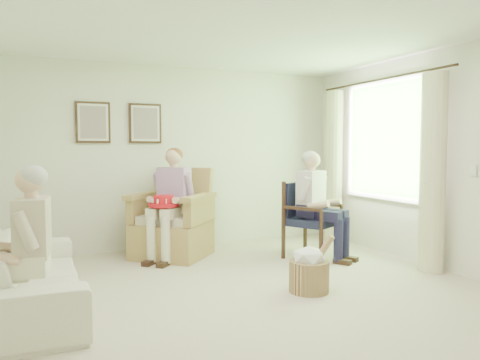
# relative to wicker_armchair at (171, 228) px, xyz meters

# --- Properties ---
(floor) EXTENTS (5.50, 5.50, 0.00)m
(floor) POSITION_rel_wicker_armchair_xyz_m (0.24, -2.19, -0.37)
(floor) COLOR beige
(floor) RESTS_ON ground
(back_wall) EXTENTS (5.00, 0.04, 2.60)m
(back_wall) POSITION_rel_wicker_armchair_xyz_m (0.24, 0.56, 0.93)
(back_wall) COLOR silver
(back_wall) RESTS_ON ground
(right_wall) EXTENTS (0.04, 5.50, 2.60)m
(right_wall) POSITION_rel_wicker_armchair_xyz_m (2.74, -2.19, 0.93)
(right_wall) COLOR silver
(right_wall) RESTS_ON ground
(ceiling) EXTENTS (5.00, 5.50, 0.02)m
(ceiling) POSITION_rel_wicker_armchair_xyz_m (0.24, -2.19, 2.23)
(ceiling) COLOR white
(ceiling) RESTS_ON back_wall
(window) EXTENTS (0.13, 2.50, 1.63)m
(window) POSITION_rel_wicker_armchair_xyz_m (2.70, -0.99, 1.21)
(window) COLOR #2D6B23
(window) RESTS_ON right_wall
(curtain_left) EXTENTS (0.34, 0.34, 2.30)m
(curtain_left) POSITION_rel_wicker_armchair_xyz_m (2.57, -1.97, 0.78)
(curtain_left) COLOR beige
(curtain_left) RESTS_ON ground
(curtain_right) EXTENTS (0.34, 0.34, 2.30)m
(curtain_right) POSITION_rel_wicker_armchair_xyz_m (2.57, -0.01, 0.78)
(curtain_right) COLOR beige
(curtain_right) RESTS_ON ground
(framed_print_left) EXTENTS (0.45, 0.05, 0.55)m
(framed_print_left) POSITION_rel_wicker_armchair_xyz_m (-0.91, 0.52, 1.41)
(framed_print_left) COLOR #382114
(framed_print_left) RESTS_ON back_wall
(framed_print_right) EXTENTS (0.45, 0.05, 0.55)m
(framed_print_right) POSITION_rel_wicker_armchair_xyz_m (-0.21, 0.52, 1.41)
(framed_print_right) COLOR #382114
(framed_print_right) RESTS_ON back_wall
(wicker_armchair) EXTENTS (0.91, 0.91, 1.17)m
(wicker_armchair) POSITION_rel_wicker_armchair_xyz_m (0.00, 0.00, 0.00)
(wicker_armchair) COLOR tan
(wicker_armchair) RESTS_ON ground
(wood_armchair) EXTENTS (0.63, 0.60, 0.98)m
(wood_armchair) POSITION_rel_wicker_armchair_xyz_m (1.68, -0.73, 0.16)
(wood_armchair) COLOR black
(wood_armchair) RESTS_ON ground
(sofa) EXTENTS (2.16, 0.84, 0.63)m
(sofa) POSITION_rel_wicker_armchair_xyz_m (-1.71, -1.50, -0.06)
(sofa) COLOR #EFE4CF
(sofa) RESTS_ON ground
(person_wicker) EXTENTS (0.40, 0.63, 1.41)m
(person_wicker) POSITION_rel_wicker_armchair_xyz_m (-0.00, -0.15, 0.47)
(person_wicker) COLOR beige
(person_wicker) RESTS_ON ground
(person_dark) EXTENTS (0.40, 0.63, 1.37)m
(person_dark) POSITION_rel_wicker_armchair_xyz_m (1.68, -0.90, 0.43)
(person_dark) COLOR #1B1938
(person_dark) RESTS_ON ground
(person_sofa) EXTENTS (0.42, 0.62, 1.28)m
(person_sofa) POSITION_rel_wicker_armchair_xyz_m (-1.71, -2.07, 0.36)
(person_sofa) COLOR beige
(person_sofa) RESTS_ON ground
(red_hat) EXTENTS (0.37, 0.37, 0.14)m
(red_hat) POSITION_rel_wicker_armchair_xyz_m (-0.18, -0.29, 0.39)
(red_hat) COLOR red
(red_hat) RESTS_ON person_wicker
(hatbox) EXTENTS (0.53, 0.53, 0.59)m
(hatbox) POSITION_rel_wicker_armchair_xyz_m (0.85, -2.07, -0.14)
(hatbox) COLOR tan
(hatbox) RESTS_ON ground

